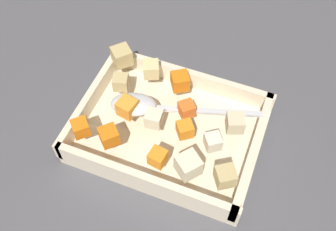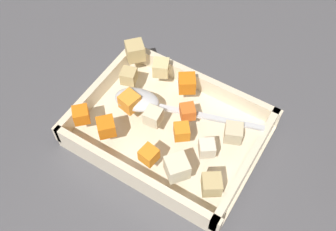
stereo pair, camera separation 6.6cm
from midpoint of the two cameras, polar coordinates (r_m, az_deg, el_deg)
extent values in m
plane|color=#4C4C51|center=(0.72, 3.30, -2.67)|extent=(4.00, 4.00, 0.00)
cube|color=beige|center=(0.71, 2.68, -2.66)|extent=(0.31, 0.24, 0.01)
cube|color=beige|center=(0.75, 7.05, 4.61)|extent=(0.31, 0.01, 0.04)
cube|color=beige|center=(0.64, -2.30, -8.70)|extent=(0.31, 0.01, 0.04)
cube|color=beige|center=(0.67, 13.99, -7.12)|extent=(0.01, 0.24, 0.04)
cube|color=beige|center=(0.74, -7.33, 3.57)|extent=(0.01, 0.24, 0.04)
cube|color=orange|center=(0.65, -5.93, -1.83)|extent=(0.04, 0.04, 0.03)
cube|color=orange|center=(0.67, -2.70, 1.79)|extent=(0.03, 0.03, 0.03)
cube|color=orange|center=(0.65, 4.90, -2.50)|extent=(0.03, 0.03, 0.02)
cube|color=orange|center=(0.62, 0.32, -5.87)|extent=(0.03, 0.03, 0.02)
cube|color=orange|center=(0.67, 5.64, 0.33)|extent=(0.03, 0.03, 0.02)
cube|color=orange|center=(0.70, 5.43, 4.40)|extent=(0.04, 0.04, 0.03)
cube|color=orange|center=(0.67, -9.54, -0.11)|extent=(0.04, 0.04, 0.03)
cube|color=tan|center=(0.71, -2.95, 5.42)|extent=(0.03, 0.03, 0.03)
cube|color=#E0CC89|center=(0.72, 1.63, 6.65)|extent=(0.04, 0.04, 0.03)
cube|color=tan|center=(0.61, 9.40, -9.91)|extent=(0.04, 0.04, 0.03)
cube|color=beige|center=(0.66, 0.75, -0.33)|extent=(0.03, 0.03, 0.03)
cube|color=beige|center=(0.65, 12.18, -2.64)|extent=(0.04, 0.04, 0.03)
cube|color=beige|center=(0.61, 4.43, -7.63)|extent=(0.05, 0.05, 0.03)
cube|color=tan|center=(0.75, -2.16, 9.02)|extent=(0.05, 0.05, 0.03)
cube|color=silver|center=(0.63, 8.55, -4.83)|extent=(0.03, 0.03, 0.02)
ellipsoid|color=silver|center=(0.68, -1.71, 2.08)|extent=(0.09, 0.07, 0.02)
cube|color=silver|center=(0.68, 8.88, -0.47)|extent=(0.18, 0.06, 0.01)
camera|label=1|loc=(0.03, -87.13, 4.18)|focal=42.84mm
camera|label=2|loc=(0.03, 92.87, -4.18)|focal=42.84mm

